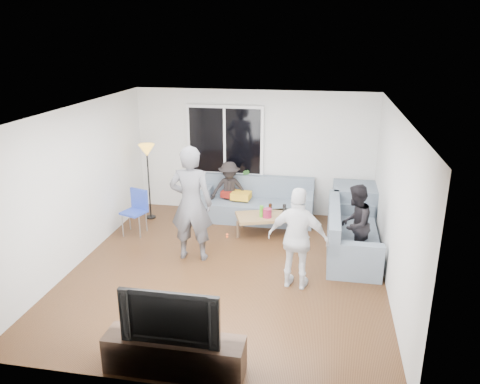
% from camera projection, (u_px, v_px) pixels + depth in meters
% --- Properties ---
extents(floor, '(5.00, 5.50, 0.04)m').
position_uv_depth(floor, '(227.00, 271.00, 7.75)').
color(floor, '#56351C').
rests_on(floor, ground).
extents(ceiling, '(5.00, 5.50, 0.04)m').
position_uv_depth(ceiling, '(226.00, 109.00, 6.90)').
color(ceiling, white).
rests_on(ceiling, ground).
extents(wall_back, '(5.00, 0.04, 2.60)m').
position_uv_depth(wall_back, '(254.00, 153.00, 9.91)').
color(wall_back, silver).
rests_on(wall_back, ground).
extents(wall_front, '(5.00, 0.04, 2.60)m').
position_uv_depth(wall_front, '(170.00, 283.00, 4.74)').
color(wall_front, silver).
rests_on(wall_front, ground).
extents(wall_left, '(0.04, 5.50, 2.60)m').
position_uv_depth(wall_left, '(77.00, 186.00, 7.75)').
color(wall_left, silver).
rests_on(wall_left, ground).
extents(wall_right, '(0.04, 5.50, 2.60)m').
position_uv_depth(wall_right, '(395.00, 205.00, 6.89)').
color(wall_right, silver).
rests_on(wall_right, ground).
extents(window_frame, '(1.62, 0.06, 1.47)m').
position_uv_depth(window_frame, '(225.00, 141.00, 9.85)').
color(window_frame, white).
rests_on(window_frame, wall_back).
extents(window_glass, '(1.50, 0.02, 1.35)m').
position_uv_depth(window_glass, '(225.00, 141.00, 9.82)').
color(window_glass, black).
rests_on(window_glass, window_frame).
extents(window_mullion, '(0.05, 0.03, 1.35)m').
position_uv_depth(window_mullion, '(225.00, 141.00, 9.81)').
color(window_mullion, white).
rests_on(window_mullion, window_frame).
extents(radiator, '(1.30, 0.12, 0.62)m').
position_uv_depth(radiator, '(225.00, 197.00, 10.21)').
color(radiator, silver).
rests_on(radiator, floor).
extents(potted_plant, '(0.19, 0.16, 0.35)m').
position_uv_depth(potted_plant, '(245.00, 177.00, 9.96)').
color(potted_plant, '#2E5F26').
rests_on(potted_plant, radiator).
extents(vase, '(0.22, 0.22, 0.18)m').
position_uv_depth(vase, '(207.00, 179.00, 10.12)').
color(vase, silver).
rests_on(vase, radiator).
extents(sofa_back_section, '(2.30, 0.85, 0.85)m').
position_uv_depth(sofa_back_section, '(257.00, 200.00, 9.70)').
color(sofa_back_section, slate).
rests_on(sofa_back_section, floor).
extents(sofa_right_section, '(2.00, 0.85, 0.85)m').
position_uv_depth(sofa_right_section, '(353.00, 232.00, 8.14)').
color(sofa_right_section, slate).
rests_on(sofa_right_section, floor).
extents(sofa_corner, '(0.85, 0.85, 0.85)m').
position_uv_depth(sofa_corner, '(354.00, 206.00, 9.36)').
color(sofa_corner, slate).
rests_on(sofa_corner, floor).
extents(cushion_yellow, '(0.41, 0.35, 0.14)m').
position_uv_depth(cushion_yellow, '(241.00, 196.00, 9.70)').
color(cushion_yellow, gold).
rests_on(cushion_yellow, sofa_back_section).
extents(cushion_red, '(0.42, 0.37, 0.13)m').
position_uv_depth(cushion_red, '(231.00, 194.00, 9.82)').
color(cushion_red, maroon).
rests_on(cushion_red, sofa_back_section).
extents(coffee_table, '(1.24, 0.93, 0.40)m').
position_uv_depth(coffee_table, '(266.00, 225.00, 9.03)').
color(coffee_table, '#9E744C').
rests_on(coffee_table, floor).
extents(pitcher, '(0.17, 0.17, 0.17)m').
position_uv_depth(pitcher, '(267.00, 213.00, 8.83)').
color(pitcher, maroon).
rests_on(pitcher, coffee_table).
extents(side_chair, '(0.51, 0.51, 0.86)m').
position_uv_depth(side_chair, '(134.00, 213.00, 8.99)').
color(side_chair, '#2841B0').
rests_on(side_chair, floor).
extents(floor_lamp, '(0.32, 0.32, 1.56)m').
position_uv_depth(floor_lamp, '(149.00, 182.00, 9.67)').
color(floor_lamp, gold).
rests_on(floor_lamp, floor).
extents(player_left, '(0.73, 0.49, 1.98)m').
position_uv_depth(player_left, '(191.00, 204.00, 7.85)').
color(player_left, '#4F4F54').
rests_on(player_left, floor).
extents(player_right, '(0.98, 0.54, 1.58)m').
position_uv_depth(player_right, '(298.00, 239.00, 6.99)').
color(player_right, silver).
rests_on(player_right, floor).
extents(spectator_right, '(0.71, 0.80, 1.36)m').
position_uv_depth(spectator_right, '(355.00, 224.00, 7.80)').
color(spectator_right, black).
rests_on(spectator_right, floor).
extents(spectator_back, '(0.84, 0.58, 1.20)m').
position_uv_depth(spectator_back, '(229.00, 190.00, 9.77)').
color(spectator_back, black).
rests_on(spectator_back, floor).
extents(tv_console, '(1.60, 0.40, 0.44)m').
position_uv_depth(tv_console, '(175.00, 354.00, 5.35)').
color(tv_console, '#35231A').
rests_on(tv_console, floor).
extents(television, '(1.12, 0.15, 0.64)m').
position_uv_depth(television, '(172.00, 313.00, 5.18)').
color(television, black).
rests_on(television, tv_console).
extents(bottle_e, '(0.07, 0.07, 0.18)m').
position_uv_depth(bottle_e, '(284.00, 209.00, 9.02)').
color(bottle_e, black).
rests_on(bottle_e, coffee_table).
extents(bottle_b, '(0.08, 0.08, 0.22)m').
position_uv_depth(bottle_b, '(261.00, 211.00, 8.85)').
color(bottle_b, '#3F9D1C').
rests_on(bottle_b, coffee_table).
extents(bottle_c, '(0.07, 0.07, 0.18)m').
position_uv_depth(bottle_c, '(270.00, 208.00, 9.06)').
color(bottle_c, black).
rests_on(bottle_c, coffee_table).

